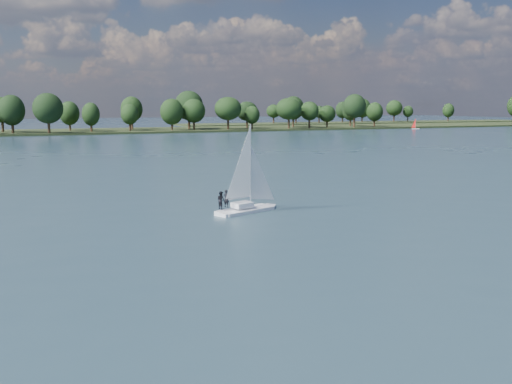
# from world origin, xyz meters

# --- Properties ---
(ground) EXTENTS (700.00, 700.00, 0.00)m
(ground) POSITION_xyz_m (0.00, 100.00, 0.00)
(ground) COLOR #233342
(ground) RESTS_ON ground
(far_shore) EXTENTS (660.00, 40.00, 1.50)m
(far_shore) POSITION_xyz_m (0.00, 212.00, 0.00)
(far_shore) COLOR black
(far_shore) RESTS_ON ground
(far_shore_back) EXTENTS (220.00, 30.00, 1.40)m
(far_shore_back) POSITION_xyz_m (160.00, 260.00, 0.00)
(far_shore_back) COLOR black
(far_shore_back) RESTS_ON ground
(sailboat) EXTENTS (7.10, 4.22, 9.04)m
(sailboat) POSITION_xyz_m (-6.07, 36.47, 2.52)
(sailboat) COLOR white
(sailboat) RESTS_ON ground
(dinghy_orange) EXTENTS (3.39, 2.58, 5.07)m
(dinghy_orange) POSITION_xyz_m (134.87, 187.10, 1.20)
(dinghy_orange) COLOR white
(dinghy_orange) RESTS_ON ground
(treeline) EXTENTS (563.03, 74.41, 18.52)m
(treeline) POSITION_xyz_m (-9.35, 208.52, 8.13)
(treeline) COLOR black
(treeline) RESTS_ON ground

